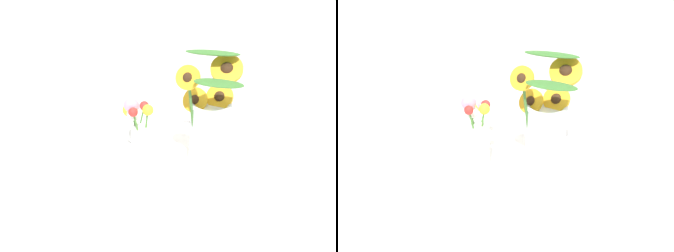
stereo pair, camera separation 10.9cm
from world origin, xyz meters
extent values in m
plane|color=silver|center=(0.00, 0.00, 0.00)|extent=(6.00, 6.00, 0.00)
cylinder|color=white|center=(-0.03, 0.06, 0.01)|extent=(0.45, 0.45, 0.02)
cylinder|color=silver|center=(0.09, 0.05, 0.12)|extent=(0.11, 0.11, 0.19)
torus|color=silver|center=(0.09, 0.05, 0.22)|extent=(0.11, 0.11, 0.01)
cylinder|color=#427533|center=(0.08, 0.04, 0.14)|extent=(0.05, 0.02, 0.17)
cylinder|color=gold|center=(0.05, 0.04, 0.23)|extent=(0.08, 0.05, 0.07)
sphere|color=#382314|center=(0.05, 0.04, 0.23)|extent=(0.03, 0.03, 0.03)
cylinder|color=#427533|center=(0.11, 0.07, 0.14)|extent=(0.02, 0.01, 0.18)
cylinder|color=gold|center=(0.11, 0.08, 0.23)|extent=(0.07, 0.05, 0.07)
sphere|color=#382314|center=(0.11, 0.08, 0.23)|extent=(0.03, 0.03, 0.03)
cylinder|color=#427533|center=(0.09, 0.09, 0.18)|extent=(0.04, 0.07, 0.22)
cylinder|color=gold|center=(0.11, 0.13, 0.29)|extent=(0.09, 0.07, 0.07)
sphere|color=#382314|center=(0.11, 0.13, 0.29)|extent=(0.04, 0.04, 0.04)
cylinder|color=#427533|center=(0.06, 0.02, 0.18)|extent=(0.03, 0.03, 0.25)
cylinder|color=gold|center=(0.05, 0.00, 0.31)|extent=(0.07, 0.04, 0.06)
sphere|color=#382314|center=(0.05, 0.00, 0.31)|extent=(0.03, 0.03, 0.03)
ellipsoid|color=#38702D|center=(0.12, 0.00, 0.30)|extent=(0.13, 0.11, 0.03)
ellipsoid|color=#38702D|center=(0.07, 0.12, 0.33)|extent=(0.15, 0.11, 0.03)
cylinder|color=white|center=(-0.07, -0.02, 0.09)|extent=(0.06, 0.06, 0.13)
cylinder|color=#4C8438|center=(-0.07, -0.02, 0.12)|extent=(0.01, 0.03, 0.15)
sphere|color=yellow|center=(-0.06, 0.00, 0.20)|extent=(0.03, 0.03, 0.03)
cylinder|color=#4C8438|center=(-0.09, -0.02, 0.12)|extent=(0.04, 0.03, 0.12)
sphere|color=white|center=(-0.10, 0.00, 0.18)|extent=(0.04, 0.04, 0.04)
cylinder|color=#4C8438|center=(-0.09, -0.01, 0.14)|extent=(0.04, 0.02, 0.14)
sphere|color=pink|center=(-0.11, -0.01, 0.21)|extent=(0.04, 0.04, 0.04)
cylinder|color=#4C8438|center=(-0.08, -0.03, 0.13)|extent=(0.02, 0.02, 0.14)
sphere|color=red|center=(-0.09, -0.04, 0.21)|extent=(0.02, 0.02, 0.02)
sphere|color=white|center=(-0.16, 0.10, 0.05)|extent=(0.06, 0.06, 0.06)
cylinder|color=white|center=(-0.16, 0.10, 0.10)|extent=(0.03, 0.03, 0.03)
cylinder|color=#427533|center=(-0.14, 0.10, 0.10)|extent=(0.03, 0.01, 0.11)
sphere|color=red|center=(-0.12, 0.10, 0.15)|extent=(0.03, 0.03, 0.03)
cylinder|color=#427533|center=(-0.17, 0.11, 0.09)|extent=(0.02, 0.01, 0.07)
sphere|color=yellow|center=(-0.18, 0.11, 0.12)|extent=(0.04, 0.04, 0.04)
cylinder|color=#427533|center=(-0.16, 0.12, 0.09)|extent=(0.02, 0.03, 0.08)
sphere|color=pink|center=(-0.17, 0.13, 0.13)|extent=(0.04, 0.04, 0.04)
camera|label=1|loc=(0.34, -0.82, 0.66)|focal=42.00mm
camera|label=2|loc=(0.43, -0.77, 0.66)|focal=42.00mm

